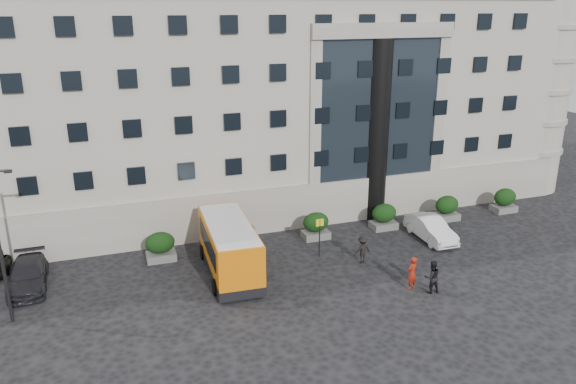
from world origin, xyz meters
The scene contains 18 objects.
ground centered at (0.00, 0.00, 0.00)m, with size 120.00×120.00×0.00m, color black.
civic_building centered at (6.00, 22.00, 9.00)m, with size 44.00×24.00×18.00m, color #A09B8D.
entrance_column centered at (12.00, 10.30, 6.50)m, with size 1.80×1.80×13.00m, color black.
hedge_a centered at (-4.00, 7.80, 0.93)m, with size 1.80×1.26×1.84m.
hedge_b centered at (1.20, 7.80, 0.93)m, with size 1.80×1.26×1.84m.
hedge_c centered at (6.40, 7.80, 0.93)m, with size 1.80×1.26×1.84m.
hedge_d centered at (11.60, 7.80, 0.93)m, with size 1.80×1.26×1.84m.
hedge_e centered at (16.80, 7.80, 0.93)m, with size 1.80×1.26×1.84m.
hedge_f centered at (22.00, 7.80, 0.93)m, with size 1.80×1.26×1.84m.
street_lamp centered at (-11.94, 3.00, 4.37)m, with size 1.16×0.18×8.00m.
bus_stop_sign centered at (5.50, 5.00, 1.73)m, with size 0.50×0.08×2.52m.
minibus centered at (-0.35, 4.67, 1.71)m, with size 3.10×7.57×3.11m.
red_truck centered at (-12.27, 16.94, 1.49)m, with size 3.14×5.70×2.92m.
parked_car_c centered at (-11.50, 6.73, 0.72)m, with size 2.01×4.95×1.44m, color black.
white_taxi centered at (13.66, 5.07, 0.77)m, with size 1.62×4.66×1.53m, color silver.
pedestrian_a centered at (8.72, -0.68, 0.98)m, with size 0.71×0.47×1.96m, color maroon.
pedestrian_b centered at (9.55, -1.36, 0.95)m, with size 0.92×0.72×1.89m, color black.
pedestrian_c centered at (7.66, 3.31, 0.87)m, with size 1.12×0.64×1.73m, color black.
Camera 1 is at (-7.13, -24.88, 15.17)m, focal length 35.00 mm.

